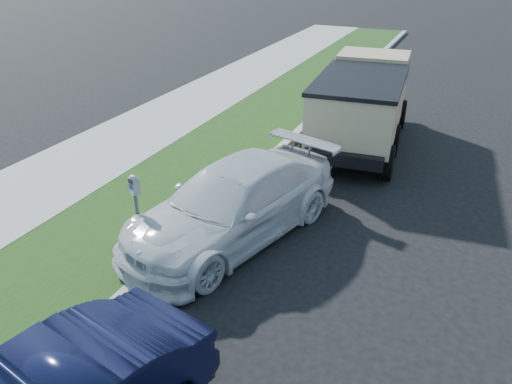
% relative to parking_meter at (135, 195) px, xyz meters
% --- Properties ---
extents(ground, '(120.00, 120.00, 0.00)m').
position_rel_parking_meter_xyz_m(ground, '(3.27, 0.38, -1.20)').
color(ground, black).
rests_on(ground, ground).
extents(streetside, '(6.12, 50.00, 0.15)m').
position_rel_parking_meter_xyz_m(streetside, '(-2.29, 2.38, -1.13)').
color(streetside, gray).
rests_on(streetside, ground).
extents(parking_meter, '(0.23, 0.19, 1.46)m').
position_rel_parking_meter_xyz_m(parking_meter, '(0.00, 0.00, 0.00)').
color(parking_meter, '#3F4247').
rests_on(parking_meter, ground).
extents(white_wagon, '(3.46, 5.54, 1.50)m').
position_rel_parking_meter_xyz_m(white_wagon, '(1.46, 1.25, -0.45)').
color(white_wagon, silver).
rests_on(white_wagon, ground).
extents(dump_truck, '(2.77, 6.01, 2.29)m').
position_rel_parking_meter_xyz_m(dump_truck, '(2.56, 7.46, 0.09)').
color(dump_truck, black).
rests_on(dump_truck, ground).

